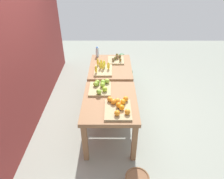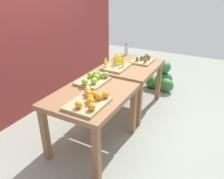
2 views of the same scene
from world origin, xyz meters
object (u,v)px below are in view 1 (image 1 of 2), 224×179
display_table_left (110,106)px  display_table_right (111,70)px  watermelon_pile (121,68)px  banana_crate (103,69)px  orange_bin (119,107)px  water_bottle (97,52)px  apple_bin (101,87)px  kiwi_bin (116,60)px

display_table_left → display_table_right: bearing=0.0°
watermelon_pile → banana_crate: bearing=161.5°
banana_crate → watermelon_pile: banana_crate is taller
display_table_left → orange_bin: bearing=-151.3°
display_table_left → display_table_right: (1.12, 0.00, 0.00)m
water_bottle → watermelon_pile: (0.53, -0.53, -0.65)m
apple_bin → display_table_right: bearing=-10.1°
display_table_left → kiwi_bin: kiwi_bin is taller
display_table_right → water_bottle: (0.44, 0.28, 0.20)m
orange_bin → apple_bin: apple_bin is taller
banana_crate → watermelon_pile: bearing=-18.5°
apple_bin → kiwi_bin: bearing=-14.0°
display_table_left → apple_bin: (0.29, 0.15, 0.15)m
banana_crate → watermelon_pile: 1.38m
apple_bin → water_bottle: water_bottle is taller
display_table_right → banana_crate: (-0.21, 0.14, 0.15)m
apple_bin → banana_crate: (0.62, -0.01, 0.00)m
kiwi_bin → water_bottle: (0.23, 0.39, 0.07)m
apple_bin → banana_crate: banana_crate is taller
water_bottle → apple_bin: bearing=-174.1°
display_table_left → orange_bin: 0.29m
display_table_left → banana_crate: bearing=8.8°
kiwi_bin → apple_bin: bearing=166.0°
orange_bin → banana_crate: banana_crate is taller
water_bottle → watermelon_pile: 0.99m
apple_bin → banana_crate: bearing=-0.6°
orange_bin → water_bottle: 1.83m
watermelon_pile → water_bottle: bearing=134.9°
apple_bin → kiwi_bin: size_ratio=1.14×
watermelon_pile → display_table_left: bearing=173.1°
banana_crate → water_bottle: 0.67m
banana_crate → display_table_right: bearing=-34.3°
apple_bin → kiwi_bin: apple_bin is taller
apple_bin → display_table_left: bearing=-152.8°
orange_bin → apple_bin: bearing=27.8°
orange_bin → water_bottle: (1.78, 0.40, 0.06)m
kiwi_bin → water_bottle: bearing=59.2°
orange_bin → kiwi_bin: size_ratio=1.23×
display_table_left → kiwi_bin: 1.34m
display_table_right → water_bottle: water_bottle is taller
display_table_left → watermelon_pile: (2.09, -0.25, -0.45)m
display_table_right → watermelon_pile: (0.97, -0.25, -0.45)m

